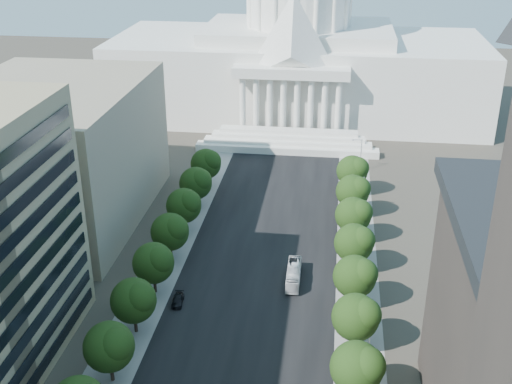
% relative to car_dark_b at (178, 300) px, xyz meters
% --- Properties ---
extents(road_asphalt, '(30.00, 260.00, 0.01)m').
position_rel_car_dark_b_xyz_m(road_asphalt, '(13.02, 21.14, -0.66)').
color(road_asphalt, black).
rests_on(road_asphalt, ground).
extents(sidewalk_left, '(8.00, 260.00, 0.02)m').
position_rel_car_dark_b_xyz_m(sidewalk_left, '(-5.98, 21.14, -0.66)').
color(sidewalk_left, gray).
rests_on(sidewalk_left, ground).
extents(sidewalk_right, '(8.00, 260.00, 0.02)m').
position_rel_car_dark_b_xyz_m(sidewalk_right, '(32.02, 21.14, -0.66)').
color(sidewalk_right, gray).
rests_on(sidewalk_right, ground).
extents(capitol, '(120.00, 56.00, 73.00)m').
position_rel_car_dark_b_xyz_m(capitol, '(13.02, 116.03, 19.35)').
color(capitol, white).
rests_on(capitol, ground).
extents(office_block_left_far, '(38.00, 52.00, 30.00)m').
position_rel_car_dark_b_xyz_m(office_block_left_far, '(-34.98, 31.14, 14.34)').
color(office_block_left_far, gray).
rests_on(office_block_left_far, ground).
extents(tree_l_d, '(7.79, 7.60, 9.97)m').
position_rel_car_dark_b_xyz_m(tree_l_d, '(-4.64, -21.06, 5.79)').
color(tree_l_d, '#33261C').
rests_on(tree_l_d, ground).
extents(tree_l_e, '(7.79, 7.60, 9.97)m').
position_rel_car_dark_b_xyz_m(tree_l_e, '(-4.64, -9.06, 5.79)').
color(tree_l_e, '#33261C').
rests_on(tree_l_e, ground).
extents(tree_l_f, '(7.79, 7.60, 9.97)m').
position_rel_car_dark_b_xyz_m(tree_l_f, '(-4.64, 2.94, 5.79)').
color(tree_l_f, '#33261C').
rests_on(tree_l_f, ground).
extents(tree_l_g, '(7.79, 7.60, 9.97)m').
position_rel_car_dark_b_xyz_m(tree_l_g, '(-4.64, 14.94, 5.79)').
color(tree_l_g, '#33261C').
rests_on(tree_l_g, ground).
extents(tree_l_h, '(7.79, 7.60, 9.97)m').
position_rel_car_dark_b_xyz_m(tree_l_h, '(-4.64, 26.94, 5.79)').
color(tree_l_h, '#33261C').
rests_on(tree_l_h, ground).
extents(tree_l_i, '(7.79, 7.60, 9.97)m').
position_rel_car_dark_b_xyz_m(tree_l_i, '(-4.64, 38.94, 5.79)').
color(tree_l_i, '#33261C').
rests_on(tree_l_i, ground).
extents(tree_l_j, '(7.79, 7.60, 9.97)m').
position_rel_car_dark_b_xyz_m(tree_l_j, '(-4.64, 50.94, 5.79)').
color(tree_l_j, '#33261C').
rests_on(tree_l_j, ground).
extents(tree_r_d, '(7.79, 7.60, 9.97)m').
position_rel_car_dark_b_xyz_m(tree_r_d, '(31.36, -21.06, 5.79)').
color(tree_r_d, '#33261C').
rests_on(tree_r_d, ground).
extents(tree_r_e, '(7.79, 7.60, 9.97)m').
position_rel_car_dark_b_xyz_m(tree_r_e, '(31.36, -9.06, 5.79)').
color(tree_r_e, '#33261C').
rests_on(tree_r_e, ground).
extents(tree_r_f, '(7.79, 7.60, 9.97)m').
position_rel_car_dark_b_xyz_m(tree_r_f, '(31.36, 2.94, 5.79)').
color(tree_r_f, '#33261C').
rests_on(tree_r_f, ground).
extents(tree_r_g, '(7.79, 7.60, 9.97)m').
position_rel_car_dark_b_xyz_m(tree_r_g, '(31.36, 14.94, 5.79)').
color(tree_r_g, '#33261C').
rests_on(tree_r_g, ground).
extents(tree_r_h, '(7.79, 7.60, 9.97)m').
position_rel_car_dark_b_xyz_m(tree_r_h, '(31.36, 26.94, 5.79)').
color(tree_r_h, '#33261C').
rests_on(tree_r_h, ground).
extents(tree_r_i, '(7.79, 7.60, 9.97)m').
position_rel_car_dark_b_xyz_m(tree_r_i, '(31.36, 38.94, 5.79)').
color(tree_r_i, '#33261C').
rests_on(tree_r_i, ground).
extents(tree_r_j, '(7.79, 7.60, 9.97)m').
position_rel_car_dark_b_xyz_m(tree_r_j, '(31.36, 50.94, 5.79)').
color(tree_r_j, '#33261C').
rests_on(tree_r_j, ground).
extents(streetlight_c, '(2.61, 0.44, 9.00)m').
position_rel_car_dark_b_xyz_m(streetlight_c, '(32.92, -8.86, 5.16)').
color(streetlight_c, gray).
rests_on(streetlight_c, ground).
extents(streetlight_d, '(2.61, 0.44, 9.00)m').
position_rel_car_dark_b_xyz_m(streetlight_d, '(32.92, 16.14, 5.16)').
color(streetlight_d, gray).
rests_on(streetlight_d, ground).
extents(streetlight_e, '(2.61, 0.44, 9.00)m').
position_rel_car_dark_b_xyz_m(streetlight_e, '(32.92, 41.14, 5.16)').
color(streetlight_e, gray).
rests_on(streetlight_e, ground).
extents(streetlight_f, '(2.61, 0.44, 9.00)m').
position_rel_car_dark_b_xyz_m(streetlight_f, '(32.92, 66.14, 5.16)').
color(streetlight_f, gray).
rests_on(streetlight_f, ground).
extents(car_dark_b, '(2.21, 4.70, 1.33)m').
position_rel_car_dark_b_xyz_m(car_dark_b, '(0.00, 0.00, 0.00)').
color(car_dark_b, black).
rests_on(car_dark_b, ground).
extents(city_bus, '(2.62, 10.55, 2.93)m').
position_rel_car_dark_b_xyz_m(city_bus, '(19.99, 10.02, 0.80)').
color(city_bus, silver).
rests_on(city_bus, ground).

